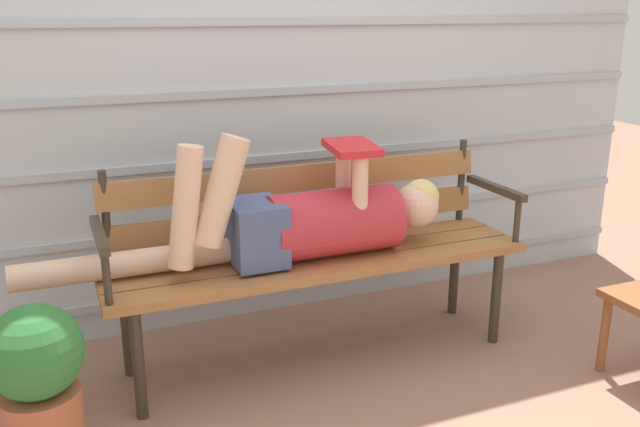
# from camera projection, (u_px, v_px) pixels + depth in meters

# --- Properties ---
(ground_plane) EXTENTS (12.00, 12.00, 0.00)m
(ground_plane) POSITION_uv_depth(u_px,v_px,m) (326.00, 364.00, 2.86)
(ground_plane) COLOR #936B56
(house_siding) EXTENTS (4.10, 0.08, 2.45)m
(house_siding) POSITION_uv_depth(u_px,v_px,m) (272.00, 56.00, 3.06)
(house_siding) COLOR #B2BCC6
(house_siding) RESTS_ON ground
(park_bench) EXTENTS (1.75, 0.44, 0.85)m
(park_bench) POSITION_uv_depth(u_px,v_px,m) (314.00, 242.00, 2.83)
(park_bench) COLOR #9E6638
(park_bench) RESTS_ON ground
(reclining_person) EXTENTS (1.71, 0.27, 0.54)m
(reclining_person) POSITION_uv_depth(u_px,v_px,m) (303.00, 220.00, 2.71)
(reclining_person) COLOR #B72D38
(potted_plant) EXTENTS (0.31, 0.31, 0.55)m
(potted_plant) POSITION_uv_depth(u_px,v_px,m) (38.00, 380.00, 2.16)
(potted_plant) COLOR #AD5B3D
(potted_plant) RESTS_ON ground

